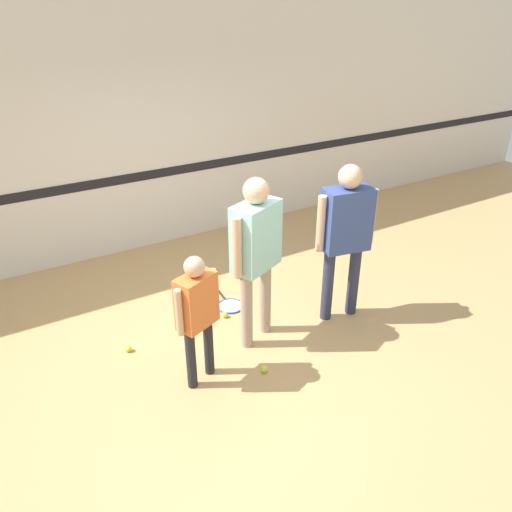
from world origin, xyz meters
TOP-DOWN VIEW (x-y plane):
  - ground_plane at (0.00, 0.00)m, footprint 16.00×16.00m
  - wall_back at (0.00, 2.81)m, footprint 16.00×0.07m
  - person_instructor at (0.22, 0.14)m, footprint 0.61×0.44m
  - person_student_left at (-0.54, -0.15)m, footprint 0.46×0.32m
  - person_student_right at (1.21, 0.03)m, footprint 0.65×0.36m
  - racket_spare_on_floor at (0.26, 0.79)m, footprint 0.34×0.53m
  - tennis_ball_near_instructor at (0.01, -0.37)m, footprint 0.07×0.07m
  - tennis_ball_by_spare_racket at (0.10, 0.62)m, footprint 0.07×0.07m
  - tennis_ball_stray_left at (-1.01, 0.58)m, footprint 0.07×0.07m

SIDE VIEW (x-z plane):
  - ground_plane at x=0.00m, z-range 0.00..0.00m
  - racket_spare_on_floor at x=0.26m, z-range -0.01..0.03m
  - tennis_ball_near_instructor at x=0.01m, z-range 0.00..0.07m
  - tennis_ball_by_spare_racket at x=0.10m, z-range 0.00..0.07m
  - tennis_ball_stray_left at x=-1.01m, z-range 0.00..0.07m
  - person_student_left at x=-0.54m, z-range 0.15..1.43m
  - person_student_right at x=1.21m, z-range 0.20..1.94m
  - person_instructor at x=0.22m, z-range 0.21..1.95m
  - wall_back at x=0.00m, z-range 0.00..3.20m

